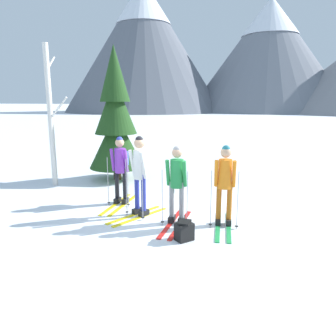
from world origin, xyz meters
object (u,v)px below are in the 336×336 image
object	(u,v)px
birch_tree_tall	(51,116)
skier_in_purple	(121,167)
skier_in_orange	(225,182)
backpack_on_snow_front	(184,231)
skier_in_green	(177,180)
pine_tree_near	(116,120)
skier_in_white	(139,172)

from	to	relation	value
birch_tree_tall	skier_in_purple	bearing A→B (deg)	-21.40
skier_in_orange	backpack_on_snow_front	distance (m)	1.38
skier_in_green	backpack_on_snow_front	bearing A→B (deg)	-65.57
skier_in_orange	skier_in_purple	bearing A→B (deg)	165.11
skier_in_purple	skier_in_green	world-z (taller)	skier_in_purple
birch_tree_tall	pine_tree_near	bearing A→B (deg)	39.76
pine_tree_near	backpack_on_snow_front	world-z (taller)	pine_tree_near
skier_in_orange	skier_in_white	bearing A→B (deg)	178.77
pine_tree_near	birch_tree_tall	size ratio (longest dim) A/B	1.02
skier_in_white	backpack_on_snow_front	distance (m)	1.86
pine_tree_near	backpack_on_snow_front	bearing A→B (deg)	-50.48
skier_in_orange	backpack_on_snow_front	size ratio (longest dim) A/B	4.31
skier_in_purple	pine_tree_near	world-z (taller)	pine_tree_near
skier_in_orange	pine_tree_near	distance (m)	5.12
skier_in_white	skier_in_green	xyz separation A→B (m)	(0.93, -0.19, -0.08)
skier_in_green	birch_tree_tall	bearing A→B (deg)	156.45
skier_in_white	backpack_on_snow_front	size ratio (longest dim) A/B	4.62
skier_in_white	pine_tree_near	xyz separation A→B (m)	(-2.04, 3.04, 0.96)
skier_in_purple	skier_in_green	xyz separation A→B (m)	(1.72, -0.87, -0.03)
skier_in_green	backpack_on_snow_front	xyz separation A→B (m)	(0.38, -0.83, -0.76)
skier_in_purple	pine_tree_near	xyz separation A→B (m)	(-1.25, 2.36, 1.01)
skier_in_purple	birch_tree_tall	size ratio (longest dim) A/B	0.42
skier_in_green	birch_tree_tall	world-z (taller)	birch_tree_tall
skier_in_green	pine_tree_near	bearing A→B (deg)	132.61
skier_in_green	skier_in_orange	xyz separation A→B (m)	(0.99, 0.15, -0.01)
skier_in_purple	skier_in_green	distance (m)	1.93
pine_tree_near	skier_in_orange	bearing A→B (deg)	-37.86
skier_in_white	backpack_on_snow_front	xyz separation A→B (m)	(1.31, -1.02, -0.84)
skier_in_white	skier_in_orange	bearing A→B (deg)	-1.23
skier_in_purple	skier_in_orange	bearing A→B (deg)	-14.89
skier_in_white	birch_tree_tall	world-z (taller)	birch_tree_tall
birch_tree_tall	backpack_on_snow_front	distance (m)	5.95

